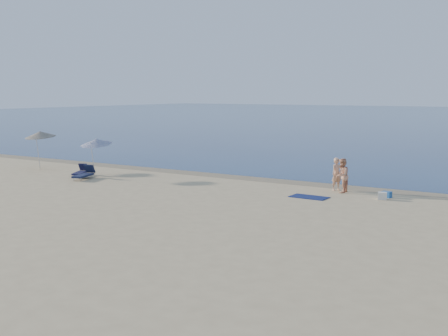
{
  "coord_description": "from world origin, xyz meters",
  "views": [
    {
      "loc": [
        13.79,
        -7.55,
        4.78
      ],
      "look_at": [
        -0.65,
        16.0,
        1.0
      ],
      "focal_mm": 45.0,
      "sensor_mm": 36.0,
      "label": 1
    }
  ],
  "objects_px": {
    "blue_cooler": "(387,194)",
    "umbrella_near": "(96,142)",
    "person_left": "(337,174)",
    "person_right": "(342,176)"
  },
  "relations": [
    {
      "from": "person_right",
      "to": "blue_cooler",
      "type": "xyz_separation_m",
      "value": [
        2.18,
        -0.15,
        -0.68
      ]
    },
    {
      "from": "blue_cooler",
      "to": "person_left",
      "type": "bearing_deg",
      "value": 179.16
    },
    {
      "from": "person_left",
      "to": "umbrella_near",
      "type": "bearing_deg",
      "value": 132.94
    },
    {
      "from": "umbrella_near",
      "to": "blue_cooler",
      "type": "bearing_deg",
      "value": 3.93
    },
    {
      "from": "blue_cooler",
      "to": "umbrella_near",
      "type": "bearing_deg",
      "value": -159.68
    },
    {
      "from": "blue_cooler",
      "to": "umbrella_near",
      "type": "relative_size",
      "value": 0.17
    },
    {
      "from": "blue_cooler",
      "to": "person_right",
      "type": "bearing_deg",
      "value": -171.8
    },
    {
      "from": "person_left",
      "to": "person_right",
      "type": "bearing_deg",
      "value": -106.16
    },
    {
      "from": "person_right",
      "to": "umbrella_near",
      "type": "bearing_deg",
      "value": -83.37
    },
    {
      "from": "person_left",
      "to": "umbrella_near",
      "type": "xyz_separation_m",
      "value": [
        -13.07,
        -2.87,
        1.19
      ]
    }
  ]
}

